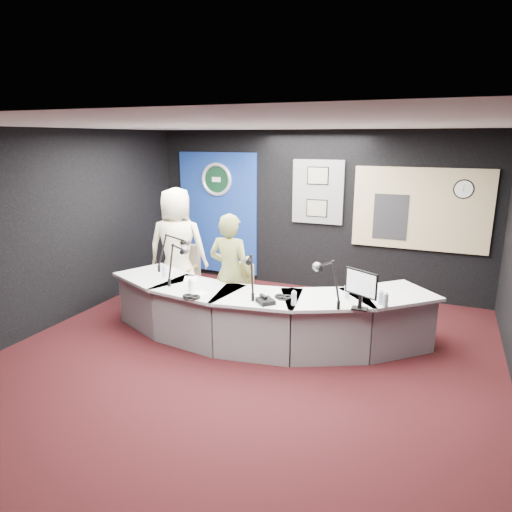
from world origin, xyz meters
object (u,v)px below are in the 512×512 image
at_px(armchair_right, 231,298).
at_px(broadcast_desk, 259,314).
at_px(person_man, 177,248).
at_px(armchair_left, 179,276).
at_px(person_woman, 230,274).

bearing_deg(armchair_right, broadcast_desk, -5.07).
xyz_separation_m(broadcast_desk, armchair_right, (-0.49, 0.13, 0.11)).
height_order(broadcast_desk, person_man, person_man).
bearing_deg(broadcast_desk, armchair_left, 156.88).
height_order(broadcast_desk, armchair_left, armchair_left).
distance_m(armchair_left, person_man, 0.47).
bearing_deg(broadcast_desk, person_man, 156.88).
height_order(broadcast_desk, armchair_right, armchair_right).
xyz_separation_m(armchair_right, person_woman, (0.00, 0.00, 0.36)).
bearing_deg(person_man, armchair_right, 137.38).
distance_m(broadcast_desk, person_man, 1.95).
distance_m(armchair_right, person_man, 1.45).
height_order(armchair_left, armchair_right, armchair_left).
bearing_deg(armchair_right, armchair_left, 164.14).
bearing_deg(person_woman, armchair_right, 180.00).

